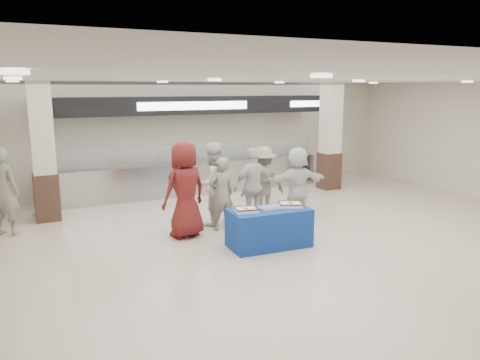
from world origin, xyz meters
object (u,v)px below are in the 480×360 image
soldier_b (263,182)px  civilian_white (297,183)px  sheet_cake_left (246,209)px  display_table (269,228)px  soldier_a (221,194)px  civilian_maroon (185,190)px  chef_short (253,186)px  chef_tall (212,184)px  sheet_cake_right (290,204)px  soldier_bg (3,191)px  cupcake_tray (270,207)px

soldier_b → civilian_white: civilian_white is taller
sheet_cake_left → civilian_white: bearing=35.1°
sheet_cake_left → civilian_white: (2.04, 1.44, 0.06)m
display_table → sheet_cake_left: sheet_cake_left is taller
soldier_a → soldier_b: 1.38m
civilian_maroon → chef_short: bearing=171.0°
chef_tall → chef_short: 0.92m
sheet_cake_right → chef_tall: size_ratio=0.29×
civilian_maroon → chef_tall: (0.82, 0.56, -0.06)m
sheet_cake_left → soldier_b: size_ratio=0.27×
chef_short → soldier_bg: bearing=-26.5°
sheet_cake_left → display_table: bearing=-2.4°
sheet_cake_right → chef_short: (-0.06, 1.50, 0.08)m
soldier_a → cupcake_tray: bearing=103.1°
chef_tall → sheet_cake_left: bearing=75.6°
chef_tall → chef_short: size_ratio=1.06×
cupcake_tray → chef_tall: chef_tall is taller
chef_short → sheet_cake_right: bearing=82.8°
soldier_b → sheet_cake_left: bearing=56.8°
civilian_maroon → soldier_b: (2.14, 0.60, -0.14)m
sheet_cake_left → civilian_white: 2.49m
civilian_maroon → chef_tall: civilian_maroon is taller
sheet_cake_right → chef_tall: 2.08m
sheet_cake_right → civilian_white: (1.08, 1.46, 0.06)m
sheet_cake_left → soldier_b: 2.34m
sheet_cake_left → civilian_maroon: civilian_maroon is taller
civilian_maroon → cupcake_tray: bearing=119.3°
sheet_cake_right → civilian_white: size_ratio=0.32×
sheet_cake_right → soldier_bg: size_ratio=0.29×
sheet_cake_left → soldier_a: bearing=86.0°
display_table → chef_short: 1.63m
sheet_cake_left → soldier_b: soldier_b is taller
civilian_white → chef_short: bearing=5.0°
soldier_a → chef_tall: 0.47m
chef_short → soldier_b: size_ratio=1.03×
cupcake_tray → civilian_white: (1.53, 1.43, 0.07)m
soldier_a → display_table: bearing=102.1°
cupcake_tray → chef_short: bearing=75.0°
soldier_a → chef_short: bearing=-177.5°
civilian_maroon → chef_short: size_ratio=1.13×
soldier_a → soldier_bg: (-4.22, 1.63, 0.14)m
cupcake_tray → chef_tall: 1.90m
sheet_cake_right → soldier_b: size_ratio=0.32×
chef_short → civilian_white: 1.14m
display_table → civilian_maroon: (-1.25, 1.30, 0.62)m
sheet_cake_left → soldier_a: 1.39m
sheet_cake_right → cupcake_tray: size_ratio=1.42×
soldier_a → civilian_white: bearing=178.0°
soldier_bg → chef_tall: bearing=-161.2°
civilian_maroon → civilian_white: civilian_maroon is taller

